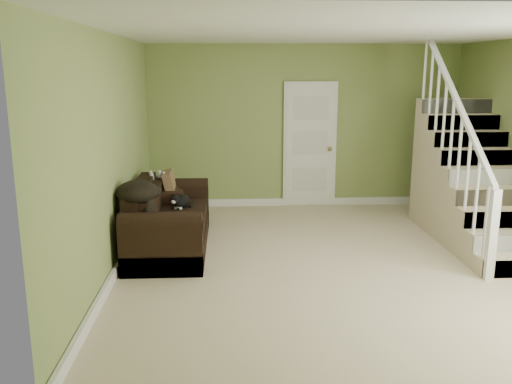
{
  "coord_description": "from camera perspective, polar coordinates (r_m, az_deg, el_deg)",
  "views": [
    {
      "loc": [
        -1.24,
        -5.96,
        2.22
      ],
      "look_at": [
        -0.91,
        0.13,
        0.83
      ],
      "focal_mm": 38.0,
      "sensor_mm": 36.0,
      "label": 1
    }
  ],
  "objects": [
    {
      "name": "door",
      "position": [
        8.85,
        5.69,
        4.93
      ],
      "size": [
        0.86,
        0.12,
        2.02
      ],
      "color": "white",
      "rests_on": "floor"
    },
    {
      "name": "side_table",
      "position": [
        7.51,
        -10.07,
        -1.92
      ],
      "size": [
        0.68,
        0.68,
        0.87
      ],
      "rotation": [
        0.0,
        0.0,
        0.35
      ],
      "color": "black",
      "rests_on": "floor"
    },
    {
      "name": "throw_blanket",
      "position": [
        6.29,
        -12.45,
        0.01
      ],
      "size": [
        0.53,
        0.66,
        0.25
      ],
      "primitive_type": "ellipsoid",
      "rotation": [
        0.0,
        0.0,
        -0.12
      ],
      "color": "black",
      "rests_on": "sofa"
    },
    {
      "name": "wall_back",
      "position": [
        8.85,
        5.04,
        6.85
      ],
      "size": [
        5.0,
        0.04,
        2.6
      ],
      "primitive_type": "cube",
      "color": "#81934F",
      "rests_on": "floor"
    },
    {
      "name": "sofa",
      "position": [
        6.92,
        -9.41,
        -3.3
      ],
      "size": [
        0.9,
        2.09,
        0.83
      ],
      "color": "black",
      "rests_on": "floor"
    },
    {
      "name": "cat",
      "position": [
        7.09,
        -7.85,
        -0.98
      ],
      "size": [
        0.3,
        0.49,
        0.24
      ],
      "rotation": [
        0.0,
        0.0,
        -0.41
      ],
      "color": "black",
      "rests_on": "sofa"
    },
    {
      "name": "ceiling",
      "position": [
        6.1,
        9.03,
        16.29
      ],
      "size": [
        5.0,
        5.5,
        0.01
      ],
      "primitive_type": "cube",
      "color": "white",
      "rests_on": "wall_back"
    },
    {
      "name": "wall_front",
      "position": [
        3.56,
        17.41,
        -2.73
      ],
      "size": [
        5.0,
        0.04,
        2.6
      ],
      "primitive_type": "cube",
      "color": "#81934F",
      "rests_on": "floor"
    },
    {
      "name": "throw_pillow",
      "position": [
        7.49,
        -8.91,
        0.43
      ],
      "size": [
        0.24,
        0.47,
        0.48
      ],
      "primitive_type": "cube",
      "rotation": [
        0.0,
        -0.24,
        0.03
      ],
      "color": "#4C2F1E",
      "rests_on": "sofa"
    },
    {
      "name": "banana",
      "position": [
        6.53,
        -7.93,
        -2.74
      ],
      "size": [
        0.06,
        0.21,
        0.06
      ],
      "primitive_type": "ellipsoid",
      "rotation": [
        0.0,
        0.0,
        -0.01
      ],
      "color": "yellow",
      "rests_on": "sofa"
    },
    {
      "name": "staircase",
      "position": [
        7.81,
        21.49,
        0.29
      ],
      "size": [
        1.0,
        2.51,
        2.82
      ],
      "color": "tan",
      "rests_on": "floor"
    },
    {
      "name": "baseboard_back",
      "position": [
        9.03,
        4.92,
        -1.01
      ],
      "size": [
        5.0,
        0.04,
        0.12
      ],
      "primitive_type": "cube",
      "color": "white",
      "rests_on": "floor"
    },
    {
      "name": "floor",
      "position": [
        6.48,
        8.22,
        -7.31
      ],
      "size": [
        5.0,
        5.5,
        0.01
      ],
      "primitive_type": "cube",
      "color": "tan",
      "rests_on": "ground"
    },
    {
      "name": "baseboard_left",
      "position": [
        6.46,
        -13.98,
        -7.07
      ],
      "size": [
        0.04,
        5.5,
        0.12
      ],
      "primitive_type": "cube",
      "color": "white",
      "rests_on": "floor"
    },
    {
      "name": "wall_left",
      "position": [
        6.16,
        -14.87,
        3.85
      ],
      "size": [
        0.04,
        5.5,
        2.6
      ],
      "primitive_type": "cube",
      "color": "#81934F",
      "rests_on": "floor"
    }
  ]
}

